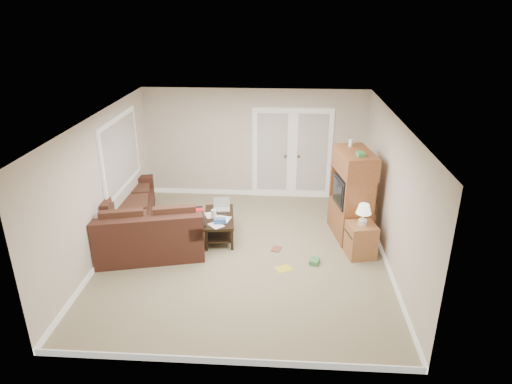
# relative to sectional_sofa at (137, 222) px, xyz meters

# --- Properties ---
(floor) EXTENTS (5.50, 5.50, 0.00)m
(floor) POSITION_rel_sectional_sofa_xyz_m (2.11, -0.47, -0.35)
(floor) COLOR gray
(floor) RESTS_ON ground
(ceiling) EXTENTS (5.00, 5.50, 0.02)m
(ceiling) POSITION_rel_sectional_sofa_xyz_m (2.11, -0.47, 2.15)
(ceiling) COLOR white
(ceiling) RESTS_ON wall_back
(wall_left) EXTENTS (0.02, 5.50, 2.50)m
(wall_left) POSITION_rel_sectional_sofa_xyz_m (-0.39, -0.47, 0.90)
(wall_left) COLOR beige
(wall_left) RESTS_ON floor
(wall_right) EXTENTS (0.02, 5.50, 2.50)m
(wall_right) POSITION_rel_sectional_sofa_xyz_m (4.61, -0.47, 0.90)
(wall_right) COLOR beige
(wall_right) RESTS_ON floor
(wall_back) EXTENTS (5.00, 0.02, 2.50)m
(wall_back) POSITION_rel_sectional_sofa_xyz_m (2.11, 2.28, 0.90)
(wall_back) COLOR beige
(wall_back) RESTS_ON floor
(wall_front) EXTENTS (5.00, 0.02, 2.50)m
(wall_front) POSITION_rel_sectional_sofa_xyz_m (2.11, -3.22, 0.90)
(wall_front) COLOR beige
(wall_front) RESTS_ON floor
(baseboards) EXTENTS (5.00, 5.50, 0.10)m
(baseboards) POSITION_rel_sectional_sofa_xyz_m (2.11, -0.47, -0.30)
(baseboards) COLOR white
(baseboards) RESTS_ON floor
(french_doors) EXTENTS (1.80, 0.05, 2.13)m
(french_doors) POSITION_rel_sectional_sofa_xyz_m (2.96, 2.25, 0.69)
(french_doors) COLOR white
(french_doors) RESTS_ON floor
(window_left) EXTENTS (0.05, 1.92, 1.42)m
(window_left) POSITION_rel_sectional_sofa_xyz_m (-0.36, 0.53, 1.20)
(window_left) COLOR white
(window_left) RESTS_ON wall_left
(sectional_sofa) EXTENTS (2.53, 3.00, 0.89)m
(sectional_sofa) POSITION_rel_sectional_sofa_xyz_m (0.00, 0.00, 0.00)
(sectional_sofa) COLOR #46251B
(sectional_sofa) RESTS_ON floor
(coffee_table) EXTENTS (0.69, 1.16, 0.75)m
(coffee_table) POSITION_rel_sectional_sofa_xyz_m (1.57, 0.15, -0.10)
(coffee_table) COLOR black
(coffee_table) RESTS_ON floor
(tv_armoire) EXTENTS (0.77, 1.16, 1.84)m
(tv_armoire) POSITION_rel_sectional_sofa_xyz_m (4.08, 0.41, 0.52)
(tv_armoire) COLOR brown
(tv_armoire) RESTS_ON floor
(side_cabinet) EXTENTS (0.56, 0.56, 1.01)m
(side_cabinet) POSITION_rel_sectional_sofa_xyz_m (4.18, -0.38, 0.02)
(side_cabinet) COLOR #A4683C
(side_cabinet) RESTS_ON floor
(space_heater) EXTENTS (0.12, 0.11, 0.29)m
(space_heater) POSITION_rel_sectional_sofa_xyz_m (3.95, 1.81, -0.20)
(space_heater) COLOR white
(space_heater) RESTS_ON floor
(floor_magazine) EXTENTS (0.34, 0.31, 0.01)m
(floor_magazine) POSITION_rel_sectional_sofa_xyz_m (2.82, -0.93, -0.34)
(floor_magazine) COLOR yellow
(floor_magazine) RESTS_ON floor
(floor_greenbox) EXTENTS (0.20, 0.24, 0.08)m
(floor_greenbox) POSITION_rel_sectional_sofa_xyz_m (3.35, -0.72, -0.31)
(floor_greenbox) COLOR #3E894A
(floor_greenbox) RESTS_ON floor
(floor_book) EXTENTS (0.21, 0.25, 0.02)m
(floor_book) POSITION_rel_sectional_sofa_xyz_m (2.60, -0.25, -0.34)
(floor_book) COLOR brown
(floor_book) RESTS_ON floor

